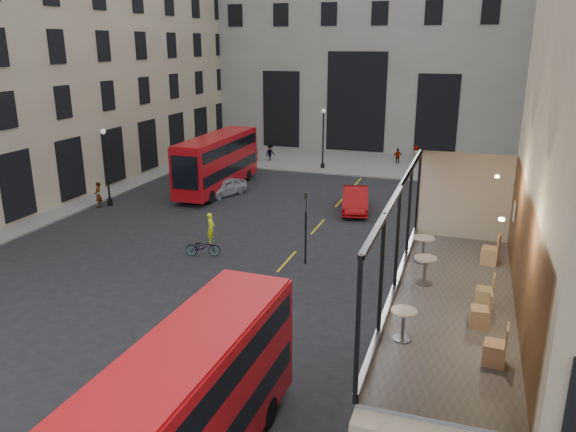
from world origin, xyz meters
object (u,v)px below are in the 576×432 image
(bicycle, at_px, (203,247))
(cafe_table_mid, at_px, (425,266))
(pedestrian_b, at_px, (270,153))
(pedestrian_c, at_px, (398,157))
(car_b, at_px, (355,200))
(cafe_chair_d, at_px, (490,255))
(traffic_light_far, at_px, (200,148))
(street_lamp_a, at_px, (107,172))
(traffic_light_near, at_px, (306,219))
(bus_far, at_px, (217,160))
(cafe_chair_a, at_px, (495,352))
(street_lamp_b, at_px, (323,142))
(cyclist, at_px, (211,228))
(cafe_table_far, at_px, (423,246))
(car_c, at_px, (227,165))
(pedestrian_a, at_px, (255,153))
(car_a, at_px, (224,187))
(cafe_chair_c, at_px, (485,296))
(cafe_table_near, at_px, (403,320))
(bus_near, at_px, (178,419))
(pedestrian_e, at_px, (98,195))
(cafe_chair_b, at_px, (481,316))

(bicycle, distance_m, cafe_table_mid, 16.76)
(pedestrian_b, xyz_separation_m, pedestrian_c, (11.65, 2.40, -0.06))
(car_b, distance_m, cafe_chair_d, 21.12)
(cafe_table_mid, bearing_deg, traffic_light_far, 127.26)
(street_lamp_a, height_order, pedestrian_c, street_lamp_a)
(traffic_light_near, distance_m, car_b, 10.17)
(bus_far, distance_m, cafe_chair_a, 33.28)
(street_lamp_b, relative_size, cyclist, 3.09)
(street_lamp_a, distance_m, bicycle, 12.58)
(bicycle, bearing_deg, traffic_light_far, 10.71)
(bicycle, relative_size, cafe_table_far, 2.37)
(car_c, xyz_separation_m, cafe_chair_a, (20.70, -32.32, 4.06))
(traffic_light_near, relative_size, cafe_table_mid, 4.97)
(pedestrian_a, height_order, cafe_chair_d, cafe_chair_d)
(cafe_chair_d, bearing_deg, bus_far, 131.67)
(car_a, bearing_deg, cafe_chair_c, -31.51)
(street_lamp_b, distance_m, bicycle, 22.72)
(street_lamp_b, bearing_deg, car_a, -112.47)
(bus_far, bearing_deg, cafe_table_near, -57.25)
(bus_near, distance_m, cafe_chair_a, 7.46)
(pedestrian_a, xyz_separation_m, cafe_chair_c, (20.06, -34.97, 3.97))
(cafe_chair_c, xyz_separation_m, cafe_chair_d, (0.16, 2.92, 0.04))
(pedestrian_e, xyz_separation_m, cafe_chair_c, (24.63, -17.36, 3.97))
(street_lamp_a, bearing_deg, pedestrian_c, 49.29)
(street_lamp_b, relative_size, cafe_table_near, 7.43)
(cafe_table_mid, bearing_deg, cafe_chair_c, -28.43)
(cafe_chair_b, height_order, cafe_chair_c, cafe_chair_b)
(street_lamp_b, bearing_deg, street_lamp_a, -124.51)
(traffic_light_far, xyz_separation_m, bicycle, (8.51, -16.63, -1.94))
(cafe_table_near, relative_size, cafe_table_far, 0.91)
(bus_near, relative_size, cafe_table_near, 14.15)
(traffic_light_near, bearing_deg, car_a, 131.06)
(cafe_chair_d, bearing_deg, pedestrian_b, 120.14)
(cafe_chair_d, bearing_deg, bus_near, -136.22)
(cafe_chair_c, bearing_deg, car_b, 109.38)
(bus_far, xyz_separation_m, cafe_chair_d, (19.08, -21.44, 2.54))
(traffic_light_far, bearing_deg, street_lamp_a, -101.31)
(car_c, height_order, pedestrian_e, pedestrian_e)
(traffic_light_near, relative_size, cyclist, 2.20)
(pedestrian_e, distance_m, cafe_table_mid, 28.69)
(car_b, height_order, cafe_table_far, cafe_table_far)
(cafe_chair_c, bearing_deg, cafe_table_mid, 151.57)
(bus_near, height_order, cyclist, bus_near)
(cafe_table_far, bearing_deg, pedestrian_e, 146.90)
(pedestrian_c, bearing_deg, cafe_table_far, 76.93)
(pedestrian_b, distance_m, cafe_chair_a, 42.92)
(street_lamp_b, relative_size, bus_far, 0.51)
(cafe_chair_b, distance_m, cafe_chair_d, 4.14)
(traffic_light_near, height_order, cafe_chair_d, cafe_chair_d)
(pedestrian_a, xyz_separation_m, cafe_chair_b, (19.97, -36.18, 3.99))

